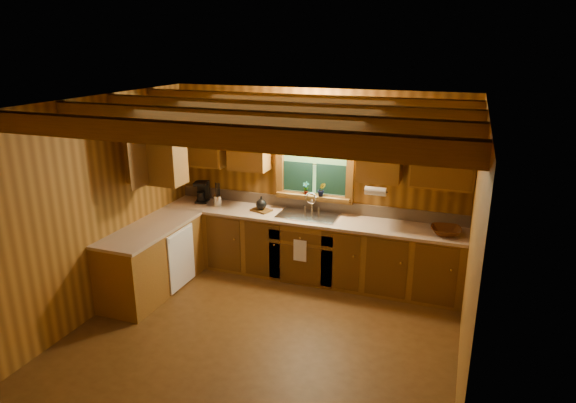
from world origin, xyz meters
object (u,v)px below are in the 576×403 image
at_px(coffee_maker, 202,192).
at_px(cutting_board, 261,210).
at_px(wicker_basket, 446,231).
at_px(sink, 308,219).

relative_size(coffee_maker, cutting_board, 1.15).
height_order(coffee_maker, wicker_basket, coffee_maker).
bearing_deg(cutting_board, sink, 20.04).
bearing_deg(wicker_basket, cutting_board, 178.94).
bearing_deg(sink, wicker_basket, -2.21).
bearing_deg(wicker_basket, sink, 177.79).
distance_m(sink, cutting_board, 0.69).
distance_m(sink, coffee_maker, 1.70).
xyz_separation_m(sink, cutting_board, (-0.69, -0.02, 0.06)).
relative_size(coffee_maker, wicker_basket, 0.83).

